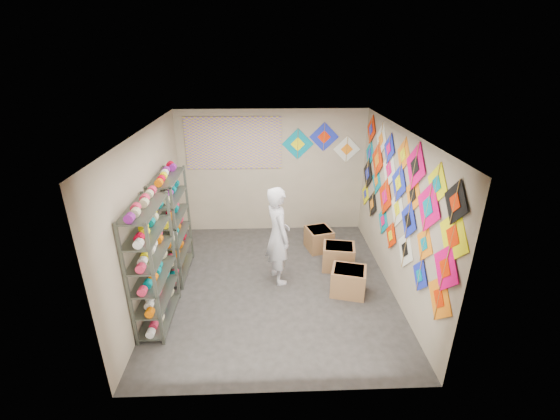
{
  "coord_description": "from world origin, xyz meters",
  "views": [
    {
      "loc": [
        -0.13,
        -5.52,
        3.83
      ],
      "look_at": [
        0.1,
        0.3,
        1.3
      ],
      "focal_mm": 24.0,
      "sensor_mm": 36.0,
      "label": 1
    }
  ],
  "objects_px": {
    "shelf_rack_front": "(152,266)",
    "carton_c": "(319,239)",
    "carton_a": "(348,281)",
    "shopkeeper": "(278,235)",
    "carton_b": "(338,257)",
    "shelf_rack_back": "(173,227)"
  },
  "relations": [
    {
      "from": "shopkeeper",
      "to": "carton_b",
      "type": "distance_m",
      "value": 1.36
    },
    {
      "from": "shelf_rack_back",
      "to": "carton_a",
      "type": "relative_size",
      "value": 3.4
    },
    {
      "from": "shopkeeper",
      "to": "carton_a",
      "type": "distance_m",
      "value": 1.41
    },
    {
      "from": "carton_a",
      "to": "carton_b",
      "type": "relative_size",
      "value": 0.97
    },
    {
      "from": "shelf_rack_back",
      "to": "carton_c",
      "type": "relative_size",
      "value": 3.65
    },
    {
      "from": "carton_c",
      "to": "shelf_rack_front",
      "type": "bearing_deg",
      "value": -156.57
    },
    {
      "from": "shelf_rack_front",
      "to": "shopkeeper",
      "type": "xyz_separation_m",
      "value": [
        1.84,
        1.02,
        -0.07
      ]
    },
    {
      "from": "carton_a",
      "to": "carton_b",
      "type": "xyz_separation_m",
      "value": [
        -0.02,
        0.79,
        0.0
      ]
    },
    {
      "from": "carton_b",
      "to": "carton_a",
      "type": "bearing_deg",
      "value": -78.09
    },
    {
      "from": "shopkeeper",
      "to": "shelf_rack_front",
      "type": "bearing_deg",
      "value": 99.52
    },
    {
      "from": "shelf_rack_front",
      "to": "shopkeeper",
      "type": "distance_m",
      "value": 2.11
    },
    {
      "from": "carton_a",
      "to": "carton_c",
      "type": "distance_m",
      "value": 1.56
    },
    {
      "from": "shelf_rack_front",
      "to": "shopkeeper",
      "type": "bearing_deg",
      "value": 29.09
    },
    {
      "from": "shelf_rack_front",
      "to": "carton_c",
      "type": "bearing_deg",
      "value": 37.65
    },
    {
      "from": "carton_a",
      "to": "shopkeeper",
      "type": "bearing_deg",
      "value": 173.97
    },
    {
      "from": "shopkeeper",
      "to": "carton_a",
      "type": "relative_size",
      "value": 3.15
    },
    {
      "from": "shelf_rack_front",
      "to": "shelf_rack_back",
      "type": "distance_m",
      "value": 1.3
    },
    {
      "from": "shelf_rack_back",
      "to": "carton_b",
      "type": "bearing_deg",
      "value": 1.1
    },
    {
      "from": "shelf_rack_back",
      "to": "shopkeeper",
      "type": "distance_m",
      "value": 1.86
    },
    {
      "from": "shelf_rack_front",
      "to": "shelf_rack_back",
      "type": "height_order",
      "value": "same"
    },
    {
      "from": "shelf_rack_front",
      "to": "carton_c",
      "type": "xyz_separation_m",
      "value": [
        2.71,
        2.09,
        -0.72
      ]
    },
    {
      "from": "shelf_rack_front",
      "to": "shelf_rack_back",
      "type": "bearing_deg",
      "value": 90.0
    }
  ]
}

